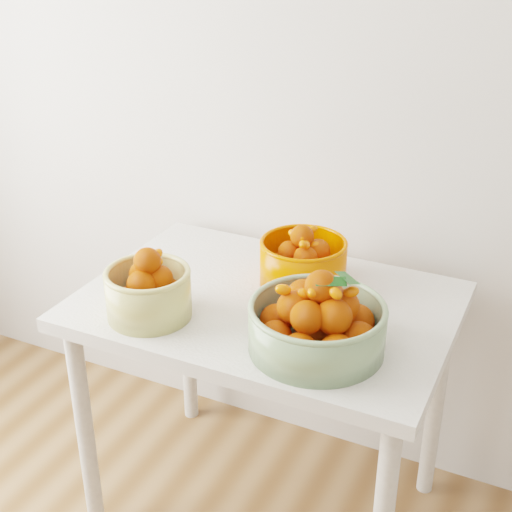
% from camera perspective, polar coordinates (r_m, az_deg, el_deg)
% --- Properties ---
extents(table, '(1.00, 0.70, 0.75)m').
position_cam_1_polar(table, '(1.99, 0.85, -5.92)').
color(table, silver).
rests_on(table, ground).
extents(bowl_cream, '(0.28, 0.28, 0.19)m').
position_cam_1_polar(bowl_cream, '(1.86, -8.60, -2.77)').
color(bowl_cream, tan).
rests_on(bowl_cream, table).
extents(bowl_green, '(0.37, 0.37, 0.21)m').
position_cam_1_polar(bowl_green, '(1.71, 4.98, -5.36)').
color(bowl_green, gray).
rests_on(bowl_green, table).
extents(bowl_orange, '(0.30, 0.30, 0.18)m').
position_cam_1_polar(bowl_orange, '(2.00, 3.80, -0.42)').
color(bowl_orange, '#F04D00').
rests_on(bowl_orange, table).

